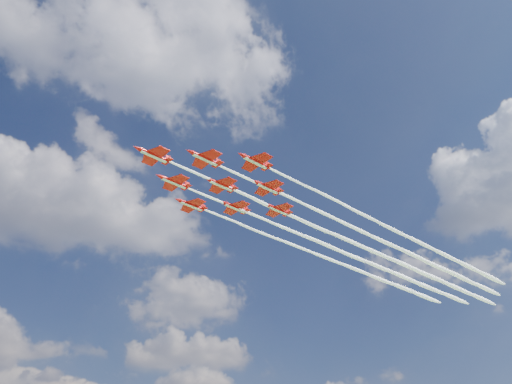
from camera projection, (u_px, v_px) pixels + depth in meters
jet_lead at (330, 232)px, 159.34m from camera, size 124.37×58.86×2.61m
jet_row2_port at (369, 234)px, 160.48m from camera, size 124.37×58.86×2.61m
jet_row2_starb at (335, 249)px, 169.76m from camera, size 124.37×58.86×2.61m
jet_row3_port at (407, 236)px, 161.62m from camera, size 124.37×58.86×2.61m
jet_row3_centre at (371, 250)px, 170.90m from camera, size 124.37×58.86×2.61m
jet_row3_starb at (340, 263)px, 180.19m from camera, size 124.37×58.86×2.61m
jet_row4_port at (407, 252)px, 172.04m from camera, size 124.37×58.86×2.61m
jet_row4_starb at (374, 265)px, 181.33m from camera, size 124.37×58.86×2.61m
jet_tail at (408, 266)px, 182.47m from camera, size 124.37×58.86×2.61m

